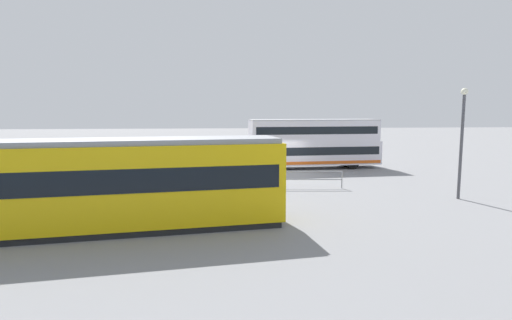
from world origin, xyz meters
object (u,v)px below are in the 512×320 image
at_px(double_decker_bus, 314,143).
at_px(tram_yellow, 93,184).
at_px(pedestrian_near_railing, 270,167).
at_px(street_lamp, 462,134).
at_px(info_sign, 186,161).

distance_m(double_decker_bus, tram_yellow, 20.67).
distance_m(double_decker_bus, pedestrian_near_railing, 7.64).
bearing_deg(street_lamp, tram_yellow, 13.81).
bearing_deg(double_decker_bus, tram_yellow, 52.72).
xyz_separation_m(info_sign, street_lamp, (-14.74, 4.59, 1.82)).
bearing_deg(info_sign, double_decker_bus, -142.11).
bearing_deg(street_lamp, pedestrian_near_railing, -32.26).
bearing_deg(street_lamp, info_sign, -17.29).
bearing_deg(tram_yellow, double_decker_bus, -127.28).
bearing_deg(pedestrian_near_railing, street_lamp, 147.74).
height_order(pedestrian_near_railing, street_lamp, street_lamp).
distance_m(pedestrian_near_railing, street_lamp, 11.39).
bearing_deg(pedestrian_near_railing, info_sign, 14.21).
xyz_separation_m(tram_yellow, info_sign, (-2.83, -8.91, -0.20)).
bearing_deg(tram_yellow, pedestrian_near_railing, -128.51).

